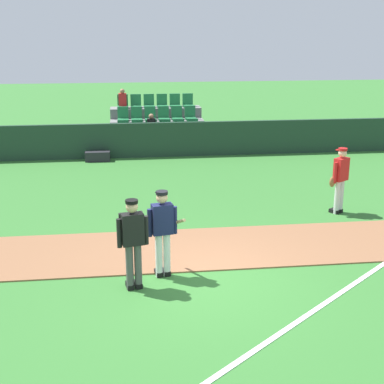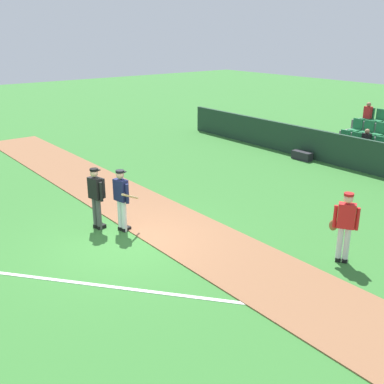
{
  "view_description": "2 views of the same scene",
  "coord_description": "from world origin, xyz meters",
  "px_view_note": "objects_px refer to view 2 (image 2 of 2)",
  "views": [
    {
      "loc": [
        -1.22,
        -9.39,
        4.71
      ],
      "look_at": [
        0.22,
        2.48,
        1.05
      ],
      "focal_mm": 50.27,
      "sensor_mm": 36.0,
      "label": 1
    },
    {
      "loc": [
        9.85,
        -5.48,
        5.3
      ],
      "look_at": [
        0.8,
        1.64,
        1.24
      ],
      "focal_mm": 43.14,
      "sensor_mm": 36.0,
      "label": 2
    }
  ],
  "objects_px": {
    "runner_red_jersey": "(345,225)",
    "equipment_bag": "(302,156)",
    "batter_navy_jersey": "(122,198)",
    "umpire_home_plate": "(96,195)"
  },
  "relations": [
    {
      "from": "batter_navy_jersey",
      "to": "umpire_home_plate",
      "type": "relative_size",
      "value": 1.0
    },
    {
      "from": "umpire_home_plate",
      "to": "equipment_bag",
      "type": "distance_m",
      "value": 10.42
    },
    {
      "from": "umpire_home_plate",
      "to": "runner_red_jersey",
      "type": "distance_m",
      "value": 6.56
    },
    {
      "from": "runner_red_jersey",
      "to": "equipment_bag",
      "type": "distance_m",
      "value": 9.39
    },
    {
      "from": "batter_navy_jersey",
      "to": "equipment_bag",
      "type": "relative_size",
      "value": 1.96
    },
    {
      "from": "runner_red_jersey",
      "to": "equipment_bag",
      "type": "bearing_deg",
      "value": 134.72
    },
    {
      "from": "runner_red_jersey",
      "to": "equipment_bag",
      "type": "xyz_separation_m",
      "value": [
        -6.58,
        6.65,
        -0.78
      ]
    },
    {
      "from": "runner_red_jersey",
      "to": "umpire_home_plate",
      "type": "bearing_deg",
      "value": -145.92
    },
    {
      "from": "batter_navy_jersey",
      "to": "equipment_bag",
      "type": "xyz_separation_m",
      "value": [
        -1.73,
        9.86,
        -0.79
      ]
    },
    {
      "from": "equipment_bag",
      "to": "umpire_home_plate",
      "type": "bearing_deg",
      "value": -83.65
    }
  ]
}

